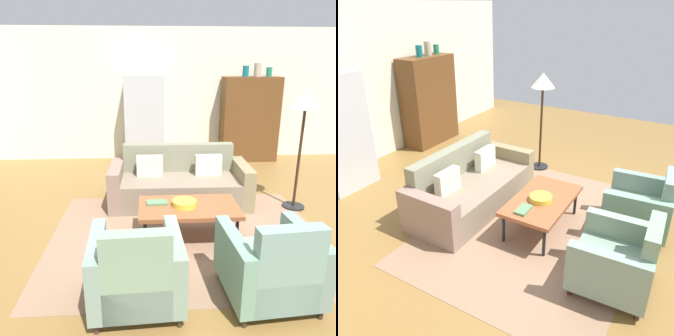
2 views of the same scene
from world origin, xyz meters
The scene contains 15 objects.
ground_plane centered at (0.00, 0.00, 0.00)m, with size 10.39×10.39×0.00m, color brown.
wall_back centered at (0.00, 3.88, 1.40)m, with size 8.66×0.12×2.80m, color silver.
area_rug centered at (-0.40, 0.13, 0.00)m, with size 3.40×2.60×0.01m, color #8B6A51.
couch centered at (-0.40, 1.27, 0.29)m, with size 2.12×0.94×0.86m.
coffee_table centered at (-0.40, 0.08, 0.41)m, with size 1.20×0.70×0.44m.
armchair_left centered at (-1.00, -1.09, 0.34)m, with size 0.83×0.83×0.88m.
armchair_right centered at (0.21, -1.09, 0.34)m, with size 0.86×0.86×0.88m.
fruit_bowl centered at (-0.45, 0.08, 0.48)m, with size 0.29×0.29×0.07m, color gold.
book_stack centered at (-0.78, 0.16, 0.46)m, with size 0.26×0.15×0.03m.
cabinet centered at (1.35, 3.53, 0.90)m, with size 1.20×0.51×1.80m.
vase_tall centered at (1.20, 3.53, 1.91)m, with size 0.13×0.13×0.22m, color #14696E.
vase_round centered at (1.45, 3.53, 1.94)m, with size 0.15×0.15×0.27m, color #B6A68F.
vase_small centered at (1.70, 3.53, 1.89)m, with size 0.12×0.12×0.19m, color #20795D.
refrigerator centered at (-0.93, 3.43, 0.93)m, with size 0.80×0.73×1.85m.
floor_lamp centered at (1.30, 0.91, 1.44)m, with size 0.40×0.40×1.72m.
Camera 1 is at (-0.88, -3.58, 2.10)m, focal length 35.61 mm.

